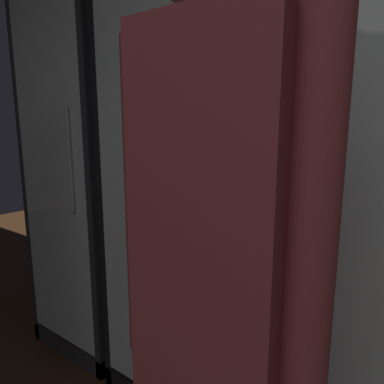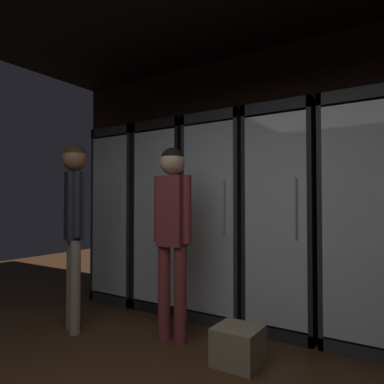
{
  "view_description": "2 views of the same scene",
  "coord_description": "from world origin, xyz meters",
  "px_view_note": "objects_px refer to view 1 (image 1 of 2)",
  "views": [
    {
      "loc": [
        -0.54,
        1.51,
        1.24
      ],
      "look_at": [
        -1.17,
        2.42,
        1.05
      ],
      "focal_mm": 29.31,
      "sensor_mm": 36.0,
      "label": 1
    },
    {
      "loc": [
        1.01,
        -0.51,
        1.19
      ],
      "look_at": [
        -0.92,
        2.45,
        1.28
      ],
      "focal_mm": 33.02,
      "sensor_mm": 36.0,
      "label": 2
    }
  ],
  "objects_px": {
    "cooler_left": "(193,188)",
    "shopper_far": "(216,267)",
    "cooler_far_left": "(102,177)",
    "cooler_center": "(344,204)"
  },
  "relations": [
    {
      "from": "cooler_far_left",
      "to": "cooler_left",
      "type": "height_order",
      "value": "same"
    },
    {
      "from": "cooler_left",
      "to": "shopper_far",
      "type": "xyz_separation_m",
      "value": [
        0.6,
        -0.81,
        0.03
      ]
    },
    {
      "from": "cooler_left",
      "to": "cooler_far_left",
      "type": "bearing_deg",
      "value": -179.85
    },
    {
      "from": "cooler_center",
      "to": "shopper_far",
      "type": "bearing_deg",
      "value": -94.62
    },
    {
      "from": "cooler_far_left",
      "to": "cooler_left",
      "type": "distance_m",
      "value": 0.67
    },
    {
      "from": "shopper_far",
      "to": "cooler_far_left",
      "type": "bearing_deg",
      "value": 147.67
    },
    {
      "from": "cooler_left",
      "to": "shopper_far",
      "type": "bearing_deg",
      "value": -53.21
    },
    {
      "from": "cooler_center",
      "to": "cooler_left",
      "type": "bearing_deg",
      "value": 179.92
    },
    {
      "from": "cooler_left",
      "to": "shopper_far",
      "type": "relative_size",
      "value": 1.25
    },
    {
      "from": "cooler_left",
      "to": "shopper_far",
      "type": "height_order",
      "value": "cooler_left"
    }
  ]
}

